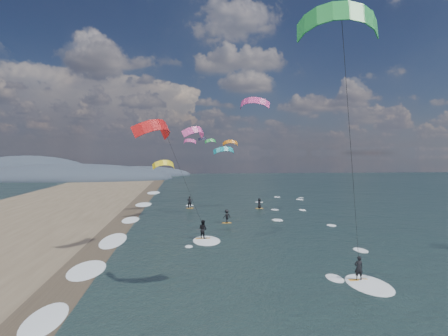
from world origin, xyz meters
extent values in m
plane|color=black|center=(0.00, 0.00, 0.00)|extent=(260.00, 260.00, 0.00)
cube|color=#382D23|center=(-12.00, 10.00, 0.00)|extent=(3.00, 240.00, 0.00)
ellipsoid|color=#3D4756|center=(-58.00, 112.00, 0.00)|extent=(48.00, 20.00, 15.00)
ellipsoid|color=#3D4756|center=(-40.00, 100.00, 0.00)|extent=(64.00, 24.00, 10.00)
ellipsoid|color=#3D4756|center=(-22.00, 120.00, 0.00)|extent=(40.00, 18.00, 7.00)
cube|color=orange|center=(6.76, 1.82, 0.03)|extent=(1.27, 0.38, 0.05)
imported|color=black|center=(6.76, 1.82, 0.84)|extent=(0.58, 0.39, 1.56)
ellipsoid|color=white|center=(7.06, 1.02, 0.00)|extent=(2.60, 4.20, 0.12)
cylinder|color=black|center=(4.76, -1.18, 8.15)|extent=(0.02, 0.02, 15.48)
cube|color=orange|center=(-2.76, 14.81, 0.03)|extent=(1.40, 0.43, 0.06)
imported|color=black|center=(-2.76, 14.81, 0.95)|extent=(1.09, 1.08, 1.78)
ellipsoid|color=white|center=(-2.46, 14.01, 0.00)|extent=(2.60, 4.20, 0.12)
cylinder|color=black|center=(-4.51, 11.81, 5.94)|extent=(0.02, 0.02, 11.60)
cube|color=orange|center=(0.49, 22.75, 0.03)|extent=(1.10, 0.35, 0.05)
imported|color=black|center=(0.49, 22.75, 0.84)|extent=(1.17, 0.99, 1.57)
cube|color=orange|center=(6.73, 33.87, 0.03)|extent=(1.10, 0.35, 0.05)
imported|color=black|center=(6.73, 33.87, 0.79)|extent=(0.61, 0.81, 1.49)
cube|color=orange|center=(-3.74, 35.11, 0.03)|extent=(1.10, 0.35, 0.05)
imported|color=black|center=(-3.74, 35.11, 0.95)|extent=(0.72, 0.53, 1.80)
ellipsoid|color=white|center=(-10.80, -2.00, 0.00)|extent=(2.40, 5.40, 0.11)
ellipsoid|color=white|center=(-10.80, 6.00, 0.00)|extent=(2.40, 5.40, 0.11)
ellipsoid|color=white|center=(-10.80, 15.00, 0.00)|extent=(2.40, 5.40, 0.11)
ellipsoid|color=white|center=(-10.80, 26.00, 0.00)|extent=(2.40, 5.40, 0.11)
ellipsoid|color=white|center=(-10.80, 40.00, 0.00)|extent=(2.40, 5.40, 0.11)
ellipsoid|color=white|center=(-10.80, 58.00, 0.00)|extent=(2.40, 5.40, 0.11)
camera|label=1|loc=(-4.59, -21.22, 8.34)|focal=30.00mm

